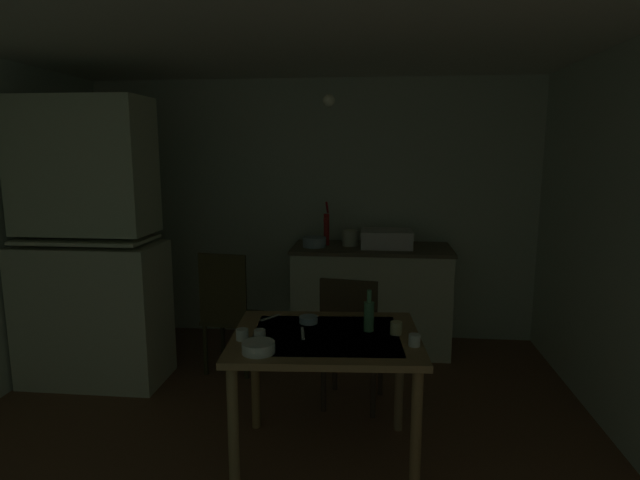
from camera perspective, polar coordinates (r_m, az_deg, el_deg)
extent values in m
plane|color=brown|center=(3.55, -4.62, -19.92)|extent=(5.14, 5.14, 0.00)
cube|color=beige|center=(4.93, -0.90, 3.32)|extent=(4.24, 0.10, 2.41)
cube|color=silver|center=(3.16, -5.28, 22.48)|extent=(4.24, 3.67, 0.10)
cube|color=beige|center=(4.35, -23.54, -7.38)|extent=(1.05, 0.53, 1.07)
cube|color=beige|center=(4.18, -24.59, 7.39)|extent=(0.97, 0.45, 0.98)
cube|color=beige|center=(4.20, -24.25, 0.08)|extent=(0.95, 0.48, 0.02)
cube|color=beige|center=(4.68, 5.59, -6.51)|extent=(1.36, 0.60, 0.90)
cube|color=brown|center=(4.57, 5.69, -0.93)|extent=(1.39, 0.63, 0.03)
sphere|color=#2D2823|center=(4.38, 2.88, -7.03)|extent=(0.02, 0.02, 0.02)
cube|color=white|center=(4.56, 7.32, 0.15)|extent=(0.44, 0.34, 0.15)
cube|color=black|center=(4.55, 7.34, 1.03)|extent=(0.38, 0.28, 0.01)
cylinder|color=#B21E19|center=(4.62, 0.72, 1.16)|extent=(0.05, 0.05, 0.28)
cylinder|color=#B21E19|center=(4.53, 0.64, 2.28)|extent=(0.03, 0.12, 0.03)
cylinder|color=#B3151E|center=(4.65, 0.79, 3.59)|extent=(0.02, 0.16, 0.12)
cylinder|color=#9EB2C6|center=(4.54, -0.62, -0.23)|extent=(0.20, 0.20, 0.08)
cylinder|color=beige|center=(4.61, 3.32, 0.23)|extent=(0.14, 0.14, 0.14)
cube|color=olive|center=(2.91, 0.65, -10.67)|extent=(1.09, 0.89, 0.04)
cube|color=white|center=(2.91, 0.65, -10.36)|extent=(0.85, 0.70, 0.00)
cylinder|color=#93754A|center=(2.81, -9.49, -20.23)|extent=(0.06, 0.06, 0.72)
cylinder|color=olive|center=(2.79, 10.49, -20.50)|extent=(0.06, 0.06, 0.72)
cylinder|color=olive|center=(3.42, -7.11, -14.40)|extent=(0.06, 0.06, 0.72)
cylinder|color=#916E4A|center=(3.41, 8.71, -14.56)|extent=(0.06, 0.06, 0.72)
cube|color=#3B2A1E|center=(3.68, 3.68, -11.23)|extent=(0.46, 0.46, 0.03)
cube|color=#3C2D1B|center=(3.42, 3.12, -8.32)|extent=(0.38, 0.08, 0.48)
cylinder|color=#3B2A1E|center=(3.89, 6.68, -13.68)|extent=(0.04, 0.04, 0.43)
cylinder|color=#3B2A1E|center=(3.95, 1.66, -13.25)|extent=(0.04, 0.04, 0.43)
cylinder|color=#3B2A1E|center=(3.59, 5.86, -15.80)|extent=(0.04, 0.04, 0.43)
cylinder|color=#3B2A1E|center=(3.65, 0.39, -15.28)|extent=(0.04, 0.04, 0.43)
cube|color=#352F18|center=(4.30, -9.54, -8.43)|extent=(0.44, 0.44, 0.03)
cube|color=#3A3119|center=(4.05, -10.64, -5.33)|extent=(0.38, 0.07, 0.55)
cylinder|color=#352F18|center=(4.46, -6.56, -10.66)|extent=(0.04, 0.04, 0.41)
cylinder|color=#352F18|center=(4.58, -10.65, -10.22)|extent=(0.04, 0.04, 0.41)
cylinder|color=#352F18|center=(4.16, -8.13, -12.22)|extent=(0.04, 0.04, 0.41)
cylinder|color=#352F18|center=(4.29, -12.47, -11.69)|extent=(0.04, 0.04, 0.41)
cylinder|color=white|center=(2.67, -6.78, -11.64)|extent=(0.17, 0.17, 0.06)
cylinder|color=#9EB2C6|center=(3.09, -1.27, -8.74)|extent=(0.11, 0.11, 0.04)
cylinder|color=white|center=(2.78, 10.33, -10.77)|extent=(0.06, 0.06, 0.06)
cylinder|color=beige|center=(2.93, 8.36, -9.54)|extent=(0.06, 0.06, 0.07)
cylinder|color=white|center=(2.84, -6.63, -10.31)|extent=(0.06, 0.06, 0.06)
cylinder|color=white|center=(2.85, -8.54, -10.22)|extent=(0.07, 0.07, 0.06)
cylinder|color=#4C7F56|center=(2.95, 5.39, -8.37)|extent=(0.06, 0.06, 0.17)
cylinder|color=#4C7F56|center=(2.92, 5.43, -6.16)|extent=(0.03, 0.03, 0.07)
cube|color=silver|center=(2.92, -1.91, -10.20)|extent=(0.05, 0.20, 0.00)
cube|color=beige|center=(3.19, -5.46, -8.47)|extent=(0.10, 0.14, 0.00)
sphere|color=#F9EFCC|center=(3.39, 0.98, 15.06)|extent=(0.08, 0.08, 0.08)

